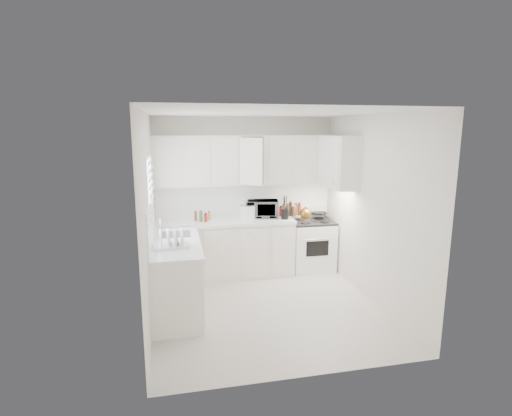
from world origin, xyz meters
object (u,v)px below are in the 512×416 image
object	(u,v)px
microwave	(263,207)
utensil_crock	(285,207)
stove	(312,238)
dish_rack	(170,238)
tea_kettle	(305,213)
rice_cooker	(247,211)

from	to	relation	value
microwave	utensil_crock	bearing A→B (deg)	-27.29
stove	dish_rack	distance (m)	2.77
stove	utensil_crock	size ratio (longest dim) A/B	2.78
tea_kettle	rice_cooker	distance (m)	0.96
microwave	dish_rack	world-z (taller)	microwave
rice_cooker	stove	bearing A→B (deg)	-3.05
utensil_crock	dish_rack	world-z (taller)	utensil_crock
rice_cooker	dish_rack	distance (m)	1.85
microwave	stove	bearing A→B (deg)	3.53
dish_rack	microwave	bearing A→B (deg)	39.32
microwave	utensil_crock	distance (m)	0.40
tea_kettle	utensil_crock	distance (m)	0.36
rice_cooker	dish_rack	size ratio (longest dim) A/B	0.61
stove	microwave	world-z (taller)	microwave
stove	utensil_crock	distance (m)	0.81
tea_kettle	microwave	distance (m)	0.72
microwave	rice_cooker	world-z (taller)	microwave
microwave	rice_cooker	size ratio (longest dim) A/B	1.95
utensil_crock	stove	bearing A→B (deg)	14.66
stove	utensil_crock	bearing A→B (deg)	-164.48
utensil_crock	dish_rack	xyz separation A→B (m)	(-1.84, -1.22, -0.08)
utensil_crock	dish_rack	distance (m)	2.20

